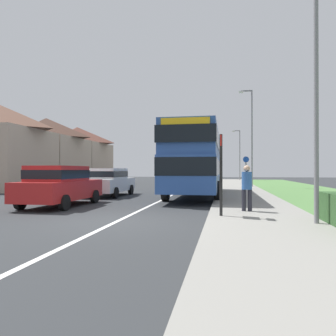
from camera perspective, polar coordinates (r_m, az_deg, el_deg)
ground_plane at (r=9.55m, az=-9.09°, el=-9.45°), size 120.00×120.00×0.00m
lane_marking_centre at (r=17.26m, az=-0.27°, el=-5.37°), size 0.14×60.00×0.01m
pavement_near_side at (r=15.02m, az=14.35°, el=-5.89°), size 3.20×68.00×0.12m
double_decker_bus at (r=18.13m, az=5.16°, el=1.63°), size 2.80×10.76×3.70m
parked_car_red at (r=13.91m, az=-18.89°, el=-2.77°), size 2.01×4.47×1.68m
parked_car_white at (r=18.61m, az=-10.64°, el=-2.28°), size 1.96×4.54×1.60m
pedestrian_at_stop at (r=11.06m, az=14.01°, el=-3.12°), size 0.34×0.34×1.67m
bus_stop_sign at (r=9.76m, az=9.52°, el=-0.18°), size 0.09×0.52×2.60m
cycle_route_sign at (r=24.22m, az=13.86°, el=-0.55°), size 0.44×0.08×2.52m
street_lamp_near at (r=9.43m, az=24.44°, el=14.90°), size 1.14×0.20×6.89m
street_lamp_mid at (r=27.83m, az=14.67°, el=6.23°), size 1.14×0.20×8.28m
street_lamp_far at (r=46.24m, az=12.66°, el=2.89°), size 1.14×0.20×7.17m
house_terrace_far_side at (r=32.71m, az=-21.12°, el=2.73°), size 6.52×19.53×6.52m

